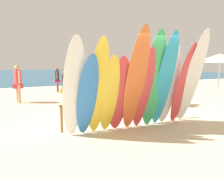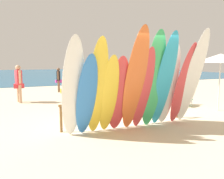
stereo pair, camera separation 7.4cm
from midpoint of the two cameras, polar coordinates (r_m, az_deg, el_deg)
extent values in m
plane|color=beige|center=(19.94, -14.99, 1.62)|extent=(60.00, 60.00, 0.00)
cube|color=#235B7F|center=(37.42, -19.09, 3.95)|extent=(60.00, 40.00, 0.02)
cylinder|color=brown|center=(5.92, -12.77, -7.50)|extent=(0.07, 0.07, 0.71)
cylinder|color=brown|center=(7.59, 16.88, -4.41)|extent=(0.07, 0.07, 0.71)
cylinder|color=brown|center=(6.46, 3.99, -2.91)|extent=(3.93, 0.06, 0.06)
ellipsoid|color=white|center=(5.15, -9.78, 0.17)|extent=(0.52, 0.83, 2.43)
ellipsoid|color=#337AD1|center=(5.26, -6.24, -1.82)|extent=(0.53, 0.84, 2.03)
ellipsoid|color=yellow|center=(5.31, -3.44, 0.39)|extent=(0.51, 0.88, 2.42)
ellipsoid|color=yellow|center=(5.51, -0.45, -1.44)|extent=(0.49, 0.79, 2.02)
ellipsoid|color=#D13D42|center=(5.66, 2.07, -1.33)|extent=(0.60, 0.72, 2.00)
ellipsoid|color=orange|center=(5.64, 6.42, 2.29)|extent=(0.59, 0.97, 2.72)
ellipsoid|color=#D13D42|center=(5.92, 8.56, 0.10)|extent=(0.56, 0.79, 2.23)
ellipsoid|color=#38B266|center=(6.04, 11.04, 2.26)|extent=(0.65, 0.83, 2.66)
ellipsoid|color=#289EC6|center=(6.20, 13.80, 2.20)|extent=(0.56, 0.99, 2.64)
ellipsoid|color=white|center=(6.49, 14.80, 1.23)|extent=(0.63, 0.74, 2.38)
ellipsoid|color=#D13D42|center=(6.65, 18.32, 1.20)|extent=(0.60, 0.87, 2.37)
ellipsoid|color=white|center=(6.76, 20.51, 2.76)|extent=(0.59, 1.08, 2.74)
cylinder|color=brown|center=(9.26, -11.83, -2.13)|extent=(0.11, 0.11, 0.73)
cylinder|color=brown|center=(8.96, -11.68, -2.43)|extent=(0.11, 0.11, 0.73)
cube|color=orange|center=(9.07, -11.81, -0.36)|extent=(0.39, 0.24, 0.18)
cube|color=black|center=(9.03, -11.86, 1.80)|extent=(0.24, 0.40, 0.57)
sphere|color=brown|center=(9.00, -11.92, 4.26)|extent=(0.21, 0.21, 0.21)
cylinder|color=brown|center=(9.27, -11.98, 2.13)|extent=(0.09, 0.09, 0.51)
cylinder|color=brown|center=(8.79, -11.75, 1.87)|extent=(0.09, 0.09, 0.51)
cylinder|color=beige|center=(13.48, -5.96, 1.02)|extent=(0.12, 0.12, 0.81)
cylinder|color=beige|center=(13.46, -7.38, 0.99)|extent=(0.12, 0.12, 0.81)
cube|color=#B23399|center=(13.44, -6.69, 2.45)|extent=(0.43, 0.27, 0.19)
cube|color=orange|center=(13.41, -6.71, 4.08)|extent=(0.46, 0.31, 0.63)
sphere|color=beige|center=(13.40, -6.74, 5.92)|extent=(0.23, 0.23, 0.23)
cylinder|color=beige|center=(13.43, -5.57, 4.24)|extent=(0.10, 0.10, 0.56)
cylinder|color=beige|center=(13.40, -7.86, 4.21)|extent=(0.10, 0.10, 0.56)
cylinder|color=tan|center=(12.55, 6.13, 0.58)|extent=(0.12, 0.12, 0.82)
cylinder|color=tan|center=(12.88, 6.46, 0.75)|extent=(0.12, 0.12, 0.82)
cube|color=#B23399|center=(12.68, 6.32, 2.21)|extent=(0.44, 0.27, 0.20)
cube|color=silver|center=(12.65, 6.35, 3.95)|extent=(0.45, 0.46, 0.64)
sphere|color=tan|center=(12.63, 6.37, 5.92)|extent=(0.23, 0.23, 0.23)
cylinder|color=tan|center=(12.39, 6.08, 4.05)|extent=(0.10, 0.10, 0.57)
cylinder|color=tan|center=(12.91, 6.61, 4.16)|extent=(0.10, 0.10, 0.57)
cylinder|color=tan|center=(10.95, -23.00, -0.88)|extent=(0.13, 0.13, 0.83)
cylinder|color=tan|center=(10.63, -22.57, -1.09)|extent=(0.13, 0.13, 0.83)
cube|color=#DB333D|center=(10.75, -22.88, 0.85)|extent=(0.44, 0.27, 0.20)
cube|color=#DB333D|center=(10.72, -22.98, 2.92)|extent=(0.31, 0.46, 0.65)
sphere|color=tan|center=(10.70, -23.09, 5.26)|extent=(0.23, 0.23, 0.23)
cylinder|color=tan|center=(10.98, -23.32, 3.18)|extent=(0.10, 0.10, 0.57)
cylinder|color=tan|center=(10.45, -22.64, 3.04)|extent=(0.10, 0.10, 0.57)
cylinder|color=brown|center=(13.77, -13.59, 0.80)|extent=(0.11, 0.11, 0.72)
cylinder|color=brown|center=(14.06, -13.49, 0.93)|extent=(0.11, 0.11, 0.72)
cube|color=#B23399|center=(13.89, -13.58, 2.11)|extent=(0.39, 0.24, 0.17)
cube|color=black|center=(13.86, -13.62, 3.50)|extent=(0.28, 0.41, 0.56)
sphere|color=brown|center=(13.84, -13.67, 5.09)|extent=(0.20, 0.20, 0.20)
cylinder|color=brown|center=(13.62, -13.71, 3.57)|extent=(0.09, 0.09, 0.50)
cylinder|color=brown|center=(14.10, -13.54, 3.69)|extent=(0.09, 0.09, 0.50)
cylinder|color=#B7B7BC|center=(9.35, 18.84, -3.67)|extent=(0.02, 0.02, 0.28)
cylinder|color=#B7B7BC|center=(9.70, 20.22, -3.35)|extent=(0.02, 0.02, 0.28)
cylinder|color=#B7B7BC|center=(9.56, 16.96, -3.36)|extent=(0.02, 0.02, 0.28)
cylinder|color=#B7B7BC|center=(9.90, 18.38, -3.07)|extent=(0.02, 0.02, 0.28)
cube|color=#2D9370|center=(9.60, 18.64, -2.45)|extent=(0.59, 0.56, 0.03)
cube|color=#2D9370|center=(9.76, 16.96, -0.71)|extent=(0.55, 0.40, 0.50)
cylinder|color=#B7B7BC|center=(10.09, 11.19, -2.65)|extent=(0.02, 0.02, 0.28)
cylinder|color=#B7B7BC|center=(10.31, 13.21, -2.50)|extent=(0.02, 0.02, 0.28)
cylinder|color=#B7B7BC|center=(10.42, 10.15, -2.32)|extent=(0.02, 0.02, 0.28)
cylinder|color=#B7B7BC|center=(10.63, 12.13, -2.18)|extent=(0.02, 0.02, 0.28)
cube|color=blue|center=(10.34, 11.69, -1.56)|extent=(0.53, 0.49, 0.03)
cube|color=blue|center=(10.58, 10.83, 0.14)|extent=(0.52, 0.27, 0.52)
cylinder|color=silver|center=(9.17, 26.35, 1.38)|extent=(0.04, 0.04, 2.06)
cone|color=silver|center=(9.13, 26.68, 7.31)|extent=(1.91, 1.91, 0.33)
camera|label=1|loc=(0.04, -89.71, 0.04)|focal=35.13mm
camera|label=2|loc=(0.04, 90.29, -0.04)|focal=35.13mm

